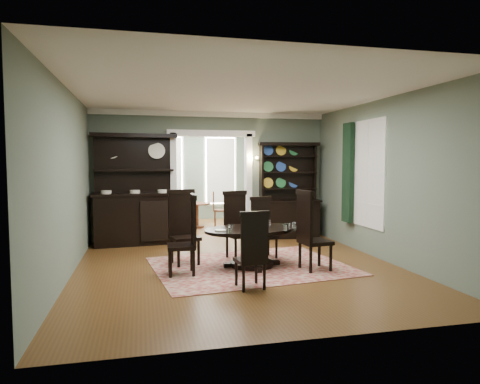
{
  "coord_description": "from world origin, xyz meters",
  "views": [
    {
      "loc": [
        -1.63,
        -7.03,
        1.84
      ],
      "look_at": [
        0.14,
        0.6,
        1.28
      ],
      "focal_mm": 32.0,
      "sensor_mm": 36.0,
      "label": 1
    }
  ],
  "objects_px": {
    "sideboard": "(135,206)",
    "parlor_table": "(197,212)",
    "dining_table": "(252,240)",
    "welsh_dresser": "(289,203)"
  },
  "relations": [
    {
      "from": "sideboard",
      "to": "parlor_table",
      "type": "xyz_separation_m",
      "value": [
        1.64,
        2.07,
        -0.41
      ]
    },
    {
      "from": "dining_table",
      "to": "sideboard",
      "type": "height_order",
      "value": "sideboard"
    },
    {
      "from": "dining_table",
      "to": "sideboard",
      "type": "bearing_deg",
      "value": 115.15
    },
    {
      "from": "sideboard",
      "to": "parlor_table",
      "type": "height_order",
      "value": "sideboard"
    },
    {
      "from": "dining_table",
      "to": "welsh_dresser",
      "type": "distance_m",
      "value": 3.1
    },
    {
      "from": "dining_table",
      "to": "parlor_table",
      "type": "distance_m",
      "value": 4.68
    },
    {
      "from": "dining_table",
      "to": "welsh_dresser",
      "type": "relative_size",
      "value": 0.84
    },
    {
      "from": "welsh_dresser",
      "to": "parlor_table",
      "type": "relative_size",
      "value": 3.1
    },
    {
      "from": "welsh_dresser",
      "to": "parlor_table",
      "type": "xyz_separation_m",
      "value": [
        -1.98,
        2.03,
        -0.38
      ]
    },
    {
      "from": "welsh_dresser",
      "to": "sideboard",
      "type": "bearing_deg",
      "value": -173.92
    }
  ]
}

